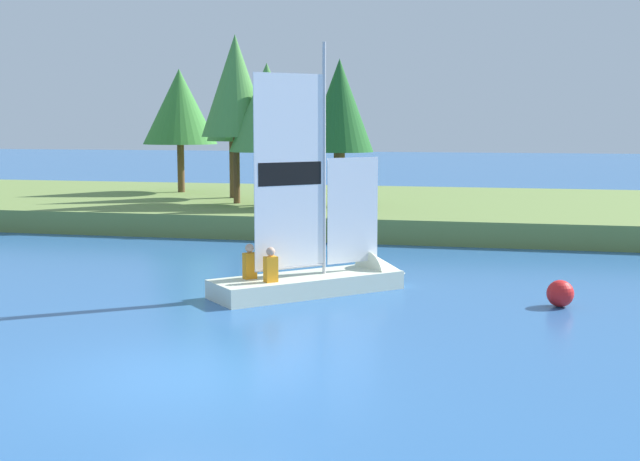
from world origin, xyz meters
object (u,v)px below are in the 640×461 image
(shoreline_tree_right, at_px, (339,107))
(channel_buoy, at_px, (560,293))
(shoreline_tree_midright, at_px, (267,108))
(shoreline_tree_left, at_px, (180,107))
(sailboat, at_px, (337,272))
(shoreline_tree_midleft, at_px, (234,96))
(shoreline_tree_centre, at_px, (235,86))

(shoreline_tree_right, height_order, channel_buoy, shoreline_tree_right)
(shoreline_tree_midright, relative_size, channel_buoy, 9.16)
(shoreline_tree_left, height_order, sailboat, shoreline_tree_left)
(shoreline_tree_left, bearing_deg, shoreline_tree_midright, -41.95)
(shoreline_tree_midright, xyz_separation_m, shoreline_tree_right, (2.79, -0.05, 0.05))
(shoreline_tree_midleft, bearing_deg, channel_buoy, -50.66)
(shoreline_tree_centre, bearing_deg, shoreline_tree_left, 132.39)
(shoreline_tree_midleft, xyz_separation_m, shoreline_tree_centre, (0.86, -2.35, 0.30))
(channel_buoy, bearing_deg, shoreline_tree_midright, 129.43)
(shoreline_tree_left, xyz_separation_m, shoreline_tree_centre, (4.12, -4.51, 0.69))
(shoreline_tree_midleft, height_order, shoreline_tree_right, shoreline_tree_midleft)
(shoreline_tree_midleft, relative_size, shoreline_tree_centre, 0.95)
(shoreline_tree_midright, height_order, sailboat, shoreline_tree_midright)
(shoreline_tree_left, height_order, channel_buoy, shoreline_tree_left)
(shoreline_tree_left, relative_size, sailboat, 0.89)
(shoreline_tree_midleft, distance_m, shoreline_tree_centre, 2.52)
(shoreline_tree_midleft, relative_size, shoreline_tree_midright, 1.15)
(channel_buoy, bearing_deg, shoreline_tree_right, 120.85)
(shoreline_tree_left, relative_size, shoreline_tree_right, 1.01)
(shoreline_tree_midleft, bearing_deg, shoreline_tree_centre, -69.77)
(shoreline_tree_midleft, distance_m, sailboat, 16.67)
(shoreline_tree_midright, distance_m, channel_buoy, 16.43)
(shoreline_tree_midright, xyz_separation_m, sailboat, (5.03, -11.51, -4.05))
(shoreline_tree_centre, relative_size, shoreline_tree_right, 1.19)
(shoreline_tree_midright, height_order, channel_buoy, shoreline_tree_midright)
(shoreline_tree_centre, bearing_deg, channel_buoy, -47.92)
(shoreline_tree_right, bearing_deg, shoreline_tree_midright, 179.04)
(shoreline_tree_right, distance_m, sailboat, 12.38)
(shoreline_tree_centre, distance_m, shoreline_tree_midright, 1.67)
(shoreline_tree_midleft, bearing_deg, sailboat, -63.05)
(shoreline_tree_midright, bearing_deg, sailboat, -66.42)
(shoreline_tree_midright, height_order, shoreline_tree_right, shoreline_tree_right)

